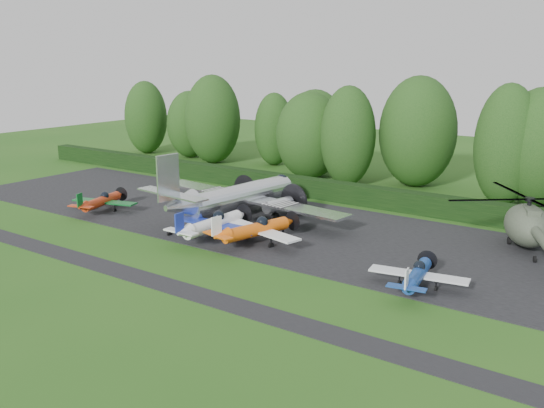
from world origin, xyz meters
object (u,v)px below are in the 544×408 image
Objects in this scene: light_plane_red at (102,201)px; helicopter at (527,222)px; light_plane_blue at (417,275)px; light_plane_white at (214,224)px; transport_plane at (238,197)px; light_plane_orange at (256,229)px.

helicopter is (35.82, 11.44, 1.13)m from light_plane_red.
helicopter is at bearing 84.60° from light_plane_blue.
light_plane_blue is 13.33m from helicopter.
light_plane_white is at bearing 13.72° from light_plane_red.
transport_plane is 8.53m from light_plane_orange.
light_plane_blue is at bearing -26.30° from transport_plane.
transport_plane is 13.34m from light_plane_red.
light_plane_white is (2.61, -6.52, -0.69)m from transport_plane.
helicopter is (3.55, 12.80, 1.17)m from light_plane_blue.
light_plane_red is 32.29m from light_plane_blue.
light_plane_orange is at bearing 16.73° from light_plane_red.
light_plane_white is 17.79m from light_plane_blue.
transport_plane reaches higher than light_plane_red.
light_plane_orange reaches higher than light_plane_blue.
light_plane_blue is 0.45× the size of helicopter.
helicopter is (21.33, 11.96, 0.90)m from light_plane_white.
light_plane_red is at bearing -172.29° from light_plane_blue.
light_plane_red is (-11.88, -6.00, -0.91)m from transport_plane.
light_plane_orange is 14.17m from light_plane_blue.
light_plane_red is 1.04× the size of light_plane_blue.
light_plane_white reaches higher than light_plane_red.
light_plane_blue is (20.38, -7.36, -0.95)m from transport_plane.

